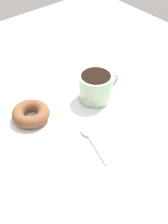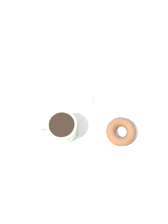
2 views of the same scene
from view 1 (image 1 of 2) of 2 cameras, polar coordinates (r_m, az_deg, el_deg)
ground_plane at (r=77.84cm, az=-1.99°, el=-2.34°), size 120.00×120.00×2.00cm
napkin at (r=77.79cm, az=0.00°, el=-1.17°), size 34.68×34.68×0.30cm
coffee_cup at (r=81.50cm, az=2.24°, el=4.76°), size 8.82×11.64×7.18cm
donut at (r=77.76cm, az=-9.71°, el=-0.28°), size 9.46×9.46×3.00cm
spoon at (r=72.86cm, az=0.91°, el=-4.36°), size 12.32×4.84×0.90cm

